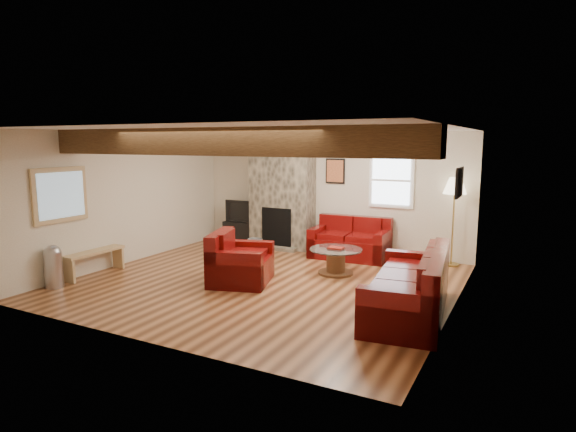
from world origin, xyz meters
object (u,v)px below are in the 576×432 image
object	(u,v)px
television	(244,211)
loveseat	(350,238)
armchair_red	(241,258)
tv_cabinet	(244,232)
floor_lamp	(455,191)
sofa_three	(408,283)
coffee_table	(336,261)

from	to	relation	value
television	loveseat	bearing A→B (deg)	-6.36
armchair_red	tv_cabinet	size ratio (longest dim) A/B	1.09
tv_cabinet	television	world-z (taller)	television
loveseat	tv_cabinet	distance (m)	2.71
floor_lamp	tv_cabinet	bearing A→B (deg)	-179.75
sofa_three	tv_cabinet	bearing A→B (deg)	-129.78
loveseat	floor_lamp	xyz separation A→B (m)	(1.91, 0.32, 1.01)
armchair_red	tv_cabinet	world-z (taller)	armchair_red
armchair_red	floor_lamp	distance (m)	4.13
sofa_three	loveseat	size ratio (longest dim) A/B	1.48
armchair_red	television	bearing A→B (deg)	14.05
armchair_red	television	distance (m)	3.24
armchair_red	tv_cabinet	distance (m)	3.23
television	tv_cabinet	bearing A→B (deg)	0.00
sofa_three	loveseat	distance (m)	3.19
sofa_three	coffee_table	bearing A→B (deg)	-137.76
television	floor_lamp	xyz separation A→B (m)	(4.60, 0.02, 0.68)
sofa_three	coffee_table	xyz separation A→B (m)	(-1.60, 1.40, -0.21)
coffee_table	floor_lamp	distance (m)	2.60
tv_cabinet	floor_lamp	world-z (taller)	floor_lamp
sofa_three	tv_cabinet	distance (m)	5.37
television	floor_lamp	size ratio (longest dim) A/B	0.53
sofa_three	television	distance (m)	5.37
sofa_three	floor_lamp	distance (m)	3.12
sofa_three	coffee_table	size ratio (longest dim) A/B	2.43
coffee_table	armchair_red	bearing A→B (deg)	-134.80
sofa_three	television	bearing A→B (deg)	-129.78
loveseat	armchair_red	size ratio (longest dim) A/B	1.46
tv_cabinet	floor_lamp	xyz separation A→B (m)	(4.60, 0.02, 1.17)
tv_cabinet	television	bearing A→B (deg)	0.00
loveseat	tv_cabinet	xyz separation A→B (m)	(-2.69, 0.30, -0.16)
television	floor_lamp	distance (m)	4.65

